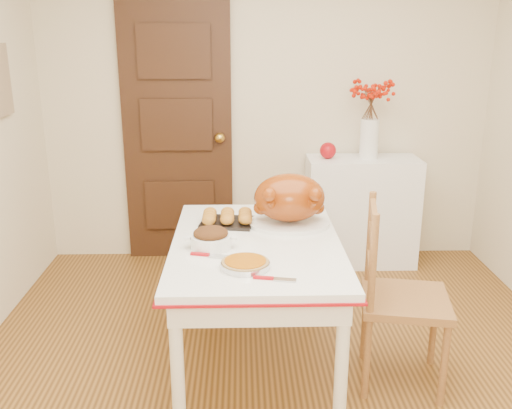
{
  "coord_description": "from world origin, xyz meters",
  "views": [
    {
      "loc": [
        -0.2,
        -2.48,
        1.81
      ],
      "look_at": [
        -0.13,
        0.3,
        0.95
      ],
      "focal_mm": 39.91,
      "sensor_mm": 36.0,
      "label": 1
    }
  ],
  "objects_px": {
    "sideboard": "(361,211)",
    "kitchen_table": "(256,308)",
    "turkey_platter": "(289,200)",
    "pumpkin_pie": "(245,263)",
    "chair_oak": "(406,296)"
  },
  "relations": [
    {
      "from": "sideboard",
      "to": "kitchen_table",
      "type": "xyz_separation_m",
      "value": [
        -0.87,
        -1.53,
        -0.04
      ]
    },
    {
      "from": "turkey_platter",
      "to": "pumpkin_pie",
      "type": "relative_size",
      "value": 2.01
    },
    {
      "from": "sideboard",
      "to": "chair_oak",
      "type": "height_order",
      "value": "chair_oak"
    },
    {
      "from": "kitchen_table",
      "to": "turkey_platter",
      "type": "height_order",
      "value": "turkey_platter"
    },
    {
      "from": "sideboard",
      "to": "chair_oak",
      "type": "bearing_deg",
      "value": -93.63
    },
    {
      "from": "kitchen_table",
      "to": "turkey_platter",
      "type": "distance_m",
      "value": 0.61
    },
    {
      "from": "turkey_platter",
      "to": "kitchen_table",
      "type": "bearing_deg",
      "value": -110.02
    },
    {
      "from": "kitchen_table",
      "to": "pumpkin_pie",
      "type": "relative_size",
      "value": 5.71
    },
    {
      "from": "kitchen_table",
      "to": "pumpkin_pie",
      "type": "distance_m",
      "value": 0.54
    },
    {
      "from": "sideboard",
      "to": "turkey_platter",
      "type": "relative_size",
      "value": 1.89
    },
    {
      "from": "sideboard",
      "to": "kitchen_table",
      "type": "distance_m",
      "value": 1.76
    },
    {
      "from": "kitchen_table",
      "to": "chair_oak",
      "type": "xyz_separation_m",
      "value": [
        0.77,
        -0.1,
        0.11
      ]
    },
    {
      "from": "sideboard",
      "to": "pumpkin_pie",
      "type": "distance_m",
      "value": 2.12
    },
    {
      "from": "chair_oak",
      "to": "sideboard",
      "type": "bearing_deg",
      "value": 7.0
    },
    {
      "from": "turkey_platter",
      "to": "pumpkin_pie",
      "type": "xyz_separation_m",
      "value": [
        -0.25,
        -0.58,
        -0.12
      ]
    }
  ]
}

